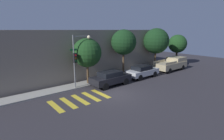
{
  "coord_description": "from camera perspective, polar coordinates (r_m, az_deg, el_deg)",
  "views": [
    {
      "loc": [
        -9.46,
        -11.22,
        5.6
      ],
      "look_at": [
        1.48,
        2.1,
        1.6
      ],
      "focal_mm": 28.0,
      "sensor_mm": 36.0,
      "label": 1
    }
  ],
  "objects": [
    {
      "name": "ground_plane",
      "position": [
        15.71,
        0.7,
        -7.82
      ],
      "size": [
        60.0,
        60.0,
        0.0
      ],
      "primitive_type": "plane",
      "color": "#2D2B30"
    },
    {
      "name": "sidewalk",
      "position": [
        18.79,
        -7.28,
        -4.16
      ],
      "size": [
        26.0,
        1.69,
        0.14
      ],
      "primitive_type": "cube",
      "color": "gray",
      "rests_on": "ground"
    },
    {
      "name": "building_row",
      "position": [
        21.87,
        -13.46,
        5.3
      ],
      "size": [
        26.0,
        6.0,
        5.57
      ],
      "primitive_type": "cube",
      "color": "slate",
      "rests_on": "ground"
    },
    {
      "name": "crosswalk",
      "position": [
        14.76,
        -10.4,
        -9.45
      ],
      "size": [
        4.62,
        2.6,
        0.0
      ],
      "color": "gold",
      "rests_on": "ground"
    },
    {
      "name": "traffic_light_pole",
      "position": [
        16.72,
        -11.02,
        5.24
      ],
      "size": [
        2.19,
        0.56,
        5.13
      ],
      "color": "slate",
      "rests_on": "ground"
    },
    {
      "name": "sedan_near_corner",
      "position": [
        17.79,
        -0.44,
        -2.6
      ],
      "size": [
        4.25,
        1.82,
        1.49
      ],
      "color": "black",
      "rests_on": "ground"
    },
    {
      "name": "sedan_middle",
      "position": [
        21.08,
        9.84,
        -0.36
      ],
      "size": [
        4.21,
        1.81,
        1.46
      ],
      "color": "#B7BABF",
      "rests_on": "ground"
    },
    {
      "name": "pickup_truck",
      "position": [
        26.0,
        18.89,
        1.95
      ],
      "size": [
        5.29,
        2.13,
        1.76
      ],
      "color": "tan",
      "rests_on": "ground"
    },
    {
      "name": "tree_near_corner",
      "position": [
        17.89,
        -8.14,
        5.58
      ],
      "size": [
        2.94,
        2.94,
        4.79
      ],
      "color": "#4C3823",
      "rests_on": "ground"
    },
    {
      "name": "tree_midblock",
      "position": [
        20.86,
        3.83,
        9.01
      ],
      "size": [
        2.98,
        2.98,
        5.64
      ],
      "color": "#4C3823",
      "rests_on": "ground"
    },
    {
      "name": "tree_far_end",
      "position": [
        25.52,
        14.22,
        9.16
      ],
      "size": [
        3.54,
        3.54,
        5.81
      ],
      "color": "#4C3823",
      "rests_on": "ground"
    },
    {
      "name": "tree_behind_truck",
      "position": [
        30.27,
        20.59,
        8.0
      ],
      "size": [
        2.91,
        2.91,
        4.84
      ],
      "color": "#42301E",
      "rests_on": "ground"
    }
  ]
}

